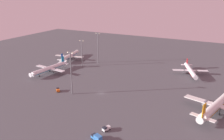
% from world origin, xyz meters
% --- Properties ---
extents(ground_plane, '(416.00, 416.00, 0.00)m').
position_xyz_m(ground_plane, '(0.00, 0.00, 0.00)').
color(ground_plane, '#4C4C51').
extents(airplane_terminal_side, '(36.59, 46.61, 12.16)m').
position_xyz_m(airplane_terminal_side, '(70.24, 6.74, 4.59)').
color(airplane_terminal_side, silver).
rests_on(airplane_terminal_side, ground).
extents(airplane_mid_apron, '(30.44, 39.06, 10.01)m').
position_xyz_m(airplane_mid_apron, '(-57.78, 16.17, 3.78)').
color(airplane_mid_apron, white).
rests_on(airplane_mid_apron, ground).
extents(airplane_near_gate, '(29.35, 37.49, 9.67)m').
position_xyz_m(airplane_near_gate, '(-67.40, 55.73, 3.66)').
color(airplane_near_gate, silver).
rests_on(airplane_near_gate, ground).
extents(airplane_far_stand, '(27.05, 34.30, 9.20)m').
position_xyz_m(airplane_far_stand, '(46.04, 64.70, 3.48)').
color(airplane_far_stand, white).
rests_on(airplane_far_stand, ground).
extents(catering_truck, '(6.12, 4.20, 3.05)m').
position_xyz_m(catering_truck, '(24.54, -46.51, 1.58)').
color(catering_truck, '#3372BF').
rests_on(catering_truck, ground).
extents(maintenance_van, '(4.34, 4.28, 2.25)m').
position_xyz_m(maintenance_van, '(-26.85, -11.05, 1.18)').
color(maintenance_van, '#D85919').
rests_on(maintenance_van, ground).
extents(baggage_tractor, '(3.28, 4.56, 2.25)m').
position_xyz_m(baggage_tractor, '(24.49, -37.46, 1.18)').
color(baggage_tractor, white).
rests_on(baggage_tractor, ground).
extents(apron_light_central, '(4.80, 0.90, 28.08)m').
position_xyz_m(apron_light_central, '(-37.27, 59.95, 15.91)').
color(apron_light_central, slate).
rests_on(apron_light_central, ground).
extents(apron_light_west, '(4.80, 0.90, 28.56)m').
position_xyz_m(apron_light_west, '(-15.82, -9.99, 16.16)').
color(apron_light_west, slate).
rests_on(apron_light_west, ground).
extents(apron_light_east, '(4.80, 0.90, 23.49)m').
position_xyz_m(apron_light_east, '(-44.64, 44.45, 13.55)').
color(apron_light_east, slate).
rests_on(apron_light_east, ground).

